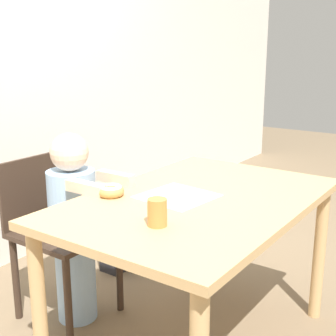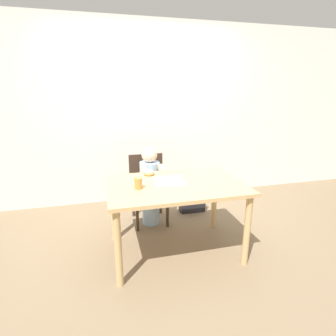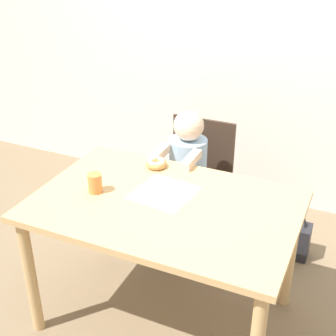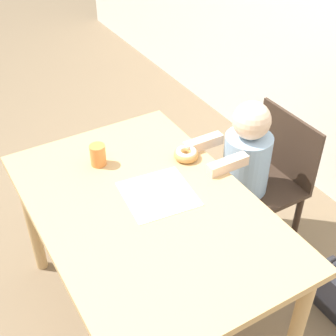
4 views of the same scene
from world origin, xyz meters
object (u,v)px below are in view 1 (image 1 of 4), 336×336
(donut, at_px, (111,190))
(cup, at_px, (157,212))
(handbag, at_px, (125,246))
(chair, at_px, (58,230))
(child_figure, at_px, (74,227))

(donut, bearing_deg, cup, -113.94)
(donut, distance_m, handbag, 1.05)
(handbag, xyz_separation_m, cup, (-0.84, -0.88, 0.66))
(chair, distance_m, handbag, 0.69)
(chair, bearing_deg, donut, -98.51)
(donut, bearing_deg, chair, 81.49)
(donut, height_order, handbag, donut)
(donut, xyz_separation_m, handbag, (0.67, 0.51, -0.63))
(handbag, bearing_deg, cup, -133.61)
(handbag, bearing_deg, child_figure, -162.02)
(child_figure, bearing_deg, handbag, 17.98)
(cup, bearing_deg, handbag, 46.39)
(cup, bearing_deg, donut, 66.06)
(child_figure, relative_size, cup, 9.56)
(cup, bearing_deg, child_figure, 71.45)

